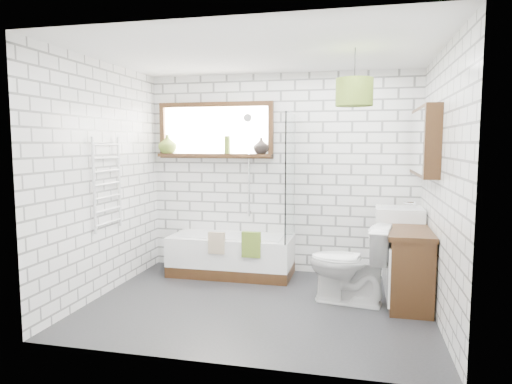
% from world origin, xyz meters
% --- Properties ---
extents(floor, '(3.40, 2.60, 0.01)m').
position_xyz_m(floor, '(0.00, 0.00, -0.01)').
color(floor, black).
rests_on(floor, ground).
extents(ceiling, '(3.40, 2.60, 0.01)m').
position_xyz_m(ceiling, '(0.00, 0.00, 2.50)').
color(ceiling, white).
rests_on(ceiling, ground).
extents(wall_back, '(3.40, 0.01, 2.50)m').
position_xyz_m(wall_back, '(0.00, 1.30, 1.25)').
color(wall_back, white).
rests_on(wall_back, ground).
extents(wall_front, '(3.40, 0.01, 2.50)m').
position_xyz_m(wall_front, '(0.00, -1.30, 1.25)').
color(wall_front, white).
rests_on(wall_front, ground).
extents(wall_left, '(0.01, 2.60, 2.50)m').
position_xyz_m(wall_left, '(-1.70, 0.00, 1.25)').
color(wall_left, white).
rests_on(wall_left, ground).
extents(wall_right, '(0.01, 2.60, 2.50)m').
position_xyz_m(wall_right, '(1.70, 0.00, 1.25)').
color(wall_right, white).
rests_on(wall_right, ground).
extents(window, '(1.52, 0.16, 0.68)m').
position_xyz_m(window, '(-0.85, 1.26, 1.80)').
color(window, black).
rests_on(window, wall_back).
extents(towel_radiator, '(0.06, 0.52, 1.00)m').
position_xyz_m(towel_radiator, '(-1.66, 0.00, 1.20)').
color(towel_radiator, white).
rests_on(towel_radiator, wall_left).
extents(mirror_cabinet, '(0.16, 1.20, 0.70)m').
position_xyz_m(mirror_cabinet, '(1.62, 0.60, 1.65)').
color(mirror_cabinet, black).
rests_on(mirror_cabinet, wall_right).
extents(shower_riser, '(0.02, 0.02, 1.30)m').
position_xyz_m(shower_riser, '(-0.40, 1.26, 1.35)').
color(shower_riser, silver).
rests_on(shower_riser, wall_back).
extents(bathtub, '(1.51, 0.66, 0.49)m').
position_xyz_m(bathtub, '(-0.56, 0.97, 0.24)').
color(bathtub, white).
rests_on(bathtub, floor).
extents(shower_screen, '(0.02, 0.72, 1.50)m').
position_xyz_m(shower_screen, '(0.18, 0.97, 1.24)').
color(shower_screen, white).
rests_on(shower_screen, bathtub).
extents(towel_green, '(0.22, 0.06, 0.30)m').
position_xyz_m(towel_green, '(-0.22, 0.64, 0.47)').
color(towel_green, '#546D20').
rests_on(towel_green, bathtub).
extents(towel_beige, '(0.20, 0.05, 0.26)m').
position_xyz_m(towel_beige, '(-0.64, 0.64, 0.47)').
color(towel_beige, tan).
rests_on(towel_beige, bathtub).
extents(vanity, '(0.43, 1.34, 0.77)m').
position_xyz_m(vanity, '(1.48, 0.58, 0.38)').
color(vanity, black).
rests_on(vanity, floor).
extents(basin, '(0.51, 0.45, 0.15)m').
position_xyz_m(basin, '(1.42, 0.90, 0.84)').
color(basin, white).
rests_on(basin, vanity).
extents(tap, '(0.03, 0.03, 0.17)m').
position_xyz_m(tap, '(1.58, 0.90, 0.90)').
color(tap, silver).
rests_on(tap, vanity).
extents(toilet, '(0.58, 0.87, 0.82)m').
position_xyz_m(toilet, '(0.89, 0.26, 0.41)').
color(toilet, white).
rests_on(toilet, floor).
extents(vase_olive, '(0.31, 0.31, 0.25)m').
position_xyz_m(vase_olive, '(-1.50, 1.23, 1.60)').
color(vase_olive, '#5B7223').
rests_on(vase_olive, window).
extents(vase_dark, '(0.25, 0.25, 0.21)m').
position_xyz_m(vase_dark, '(-0.24, 1.23, 1.58)').
color(vase_dark, black).
rests_on(vase_dark, window).
extents(bottle, '(0.09, 0.09, 0.23)m').
position_xyz_m(bottle, '(-0.68, 1.23, 1.59)').
color(bottle, '#5B7223').
rests_on(bottle, window).
extents(pendant, '(0.34, 0.34, 0.25)m').
position_xyz_m(pendant, '(0.91, -0.04, 2.10)').
color(pendant, '#546D20').
rests_on(pendant, ceiling).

